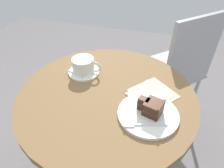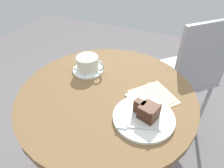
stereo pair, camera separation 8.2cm
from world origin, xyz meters
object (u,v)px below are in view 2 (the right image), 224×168
object	(u,v)px
fork	(133,127)
napkin	(151,97)
cafe_chair	(188,72)
coffee_cup	(88,63)
cake_slice	(147,111)
saucer	(88,70)
teaspoon	(78,70)
cake_plate	(144,117)

from	to	relation	value
fork	napkin	bearing A→B (deg)	-111.45
cafe_chair	coffee_cup	bearing A→B (deg)	-0.12
coffee_cup	cake_slice	size ratio (longest dim) A/B	1.39
saucer	cake_slice	distance (m)	0.39
teaspoon	cake_slice	xyz separation A→B (m)	(0.38, -0.15, 0.03)
saucer	cafe_chair	xyz separation A→B (m)	(0.45, 0.44, -0.17)
cake_slice	cafe_chair	xyz separation A→B (m)	(0.11, 0.62, -0.21)
teaspoon	cafe_chair	xyz separation A→B (m)	(0.49, 0.46, -0.18)
napkin	cafe_chair	distance (m)	0.54
teaspoon	cake_plate	size ratio (longest dim) A/B	0.40
saucer	cafe_chair	size ratio (longest dim) A/B	0.16
cake_slice	napkin	bearing A→B (deg)	95.18
fork	teaspoon	bearing A→B (deg)	-48.12
napkin	coffee_cup	bearing A→B (deg)	168.24
saucer	fork	bearing A→B (deg)	-39.12
saucer	napkin	xyz separation A→B (m)	(0.33, -0.07, -0.00)
coffee_cup	fork	size ratio (longest dim) A/B	0.91
saucer	cafe_chair	world-z (taller)	cafe_chair
saucer	fork	world-z (taller)	fork
fork	cafe_chair	bearing A→B (deg)	-117.30
coffee_cup	cake_slice	world-z (taller)	coffee_cup
cafe_chair	teaspoon	bearing A→B (deg)	-0.61
saucer	napkin	bearing A→B (deg)	-11.39
fork	saucer	bearing A→B (deg)	-54.72
coffee_cup	cake_slice	xyz separation A→B (m)	(0.34, -0.18, -0.00)
cake_slice	cafe_chair	bearing A→B (deg)	79.65
cake_plate	cafe_chair	size ratio (longest dim) A/B	0.25
teaspoon	cake_slice	size ratio (longest dim) A/B	0.92
fork	napkin	xyz separation A→B (m)	(0.02, 0.19, -0.01)
saucer	teaspoon	xyz separation A→B (m)	(-0.04, -0.03, 0.01)
saucer	cake_plate	distance (m)	0.38
saucer	coffee_cup	world-z (taller)	coffee_cup
cake_plate	cake_slice	size ratio (longest dim) A/B	2.28
cake_slice	fork	distance (m)	0.08
cake_slice	cake_plate	bearing A→B (deg)	-150.06
cake_slice	coffee_cup	bearing A→B (deg)	151.41
coffee_cup	napkin	xyz separation A→B (m)	(0.33, -0.07, -0.04)
coffee_cup	fork	xyz separation A→B (m)	(0.31, -0.25, -0.03)
cake_plate	fork	bearing A→B (deg)	-107.65
coffee_cup	cafe_chair	xyz separation A→B (m)	(0.45, 0.43, -0.21)
cake_plate	fork	xyz separation A→B (m)	(-0.02, -0.06, 0.01)
cake_plate	fork	distance (m)	0.07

